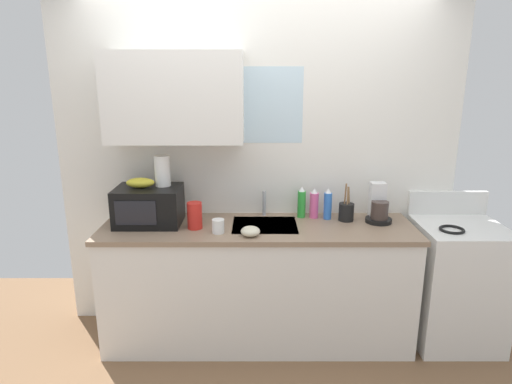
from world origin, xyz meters
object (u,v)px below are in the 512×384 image
object	(u,v)px
stove_range	(453,282)
cereal_canister	(193,216)
microwave	(147,206)
banana_bunch	(138,183)
dish_soap_bottle_pink	(312,204)
mug_white	(216,226)
small_bowl	(249,231)
paper_towel_roll	(160,171)
dish_soap_bottle_green	(300,203)
dish_soap_bottle_blue	(326,205)
utensil_crock	(344,211)
coffee_maker	(376,207)

from	to	relation	value
stove_range	cereal_canister	world-z (taller)	cereal_canister
stove_range	microwave	xyz separation A→B (m)	(-2.24, 0.04, 0.58)
banana_bunch	dish_soap_bottle_pink	bearing A→B (deg)	6.30
mug_white	small_bowl	world-z (taller)	mug_white
paper_towel_roll	dish_soap_bottle_pink	bearing A→B (deg)	4.58
dish_soap_bottle_pink	small_bowl	bearing A→B (deg)	-140.56
banana_bunch	dish_soap_bottle_green	size ratio (longest dim) A/B	0.85
dish_soap_bottle_blue	utensil_crock	bearing A→B (deg)	-16.28
dish_soap_bottle_blue	small_bowl	world-z (taller)	dish_soap_bottle_blue
stove_range	microwave	size ratio (longest dim) A/B	2.35
small_bowl	dish_soap_bottle_pink	bearing A→B (deg)	39.44
coffee_maker	dish_soap_bottle_pink	world-z (taller)	coffee_maker
dish_soap_bottle_pink	small_bowl	world-z (taller)	dish_soap_bottle_pink
utensil_crock	mug_white	bearing A→B (deg)	-164.27
microwave	mug_white	xyz separation A→B (m)	(0.51, -0.19, -0.09)
stove_range	dish_soap_bottle_green	xyz separation A→B (m)	(-1.13, 0.20, 0.55)
stove_range	mug_white	world-z (taller)	stove_range
banana_bunch	coffee_maker	xyz separation A→B (m)	(1.71, 0.06, -0.20)
dish_soap_bottle_pink	dish_soap_bottle_green	bearing A→B (deg)	171.49
dish_soap_bottle_green	mug_white	world-z (taller)	dish_soap_bottle_green
paper_towel_roll	dish_soap_bottle_pink	distance (m)	1.14
dish_soap_bottle_pink	cereal_canister	bearing A→B (deg)	-164.56
banana_bunch	cereal_canister	xyz separation A→B (m)	(0.39, -0.10, -0.21)
paper_towel_roll	dish_soap_bottle_pink	xyz separation A→B (m)	(1.10, 0.09, -0.27)
cereal_canister	paper_towel_roll	bearing A→B (deg)	147.99
dish_soap_bottle_green	dish_soap_bottle_pink	bearing A→B (deg)	-8.51
banana_bunch	dish_soap_bottle_green	world-z (taller)	banana_bunch
stove_range	utensil_crock	size ratio (longest dim) A/B	3.84
stove_range	mug_white	xyz separation A→B (m)	(-1.73, -0.14, 0.49)
stove_range	dish_soap_bottle_green	bearing A→B (deg)	170.05
stove_range	banana_bunch	world-z (taller)	banana_bunch
banana_bunch	small_bowl	distance (m)	0.86
coffee_maker	banana_bunch	bearing A→B (deg)	-178.05
microwave	cereal_canister	world-z (taller)	microwave
paper_towel_roll	dish_soap_bottle_green	distance (m)	1.05
coffee_maker	small_bowl	distance (m)	0.98
small_bowl	microwave	bearing A→B (deg)	161.23
microwave	paper_towel_roll	size ratio (longest dim) A/B	2.09
cereal_canister	microwave	bearing A→B (deg)	163.87
microwave	coffee_maker	xyz separation A→B (m)	(1.66, 0.06, -0.03)
dish_soap_bottle_blue	cereal_canister	xyz separation A→B (m)	(-0.96, -0.21, -0.02)
mug_white	microwave	bearing A→B (deg)	159.76
stove_range	banana_bunch	distance (m)	2.41
stove_range	dish_soap_bottle_pink	distance (m)	1.19
paper_towel_roll	small_bowl	size ratio (longest dim) A/B	1.69
mug_white	small_bowl	size ratio (longest dim) A/B	0.73
small_bowl	utensil_crock	bearing A→B (deg)	24.49
microwave	small_bowl	size ratio (longest dim) A/B	3.54
microwave	paper_towel_roll	distance (m)	0.27
microwave	paper_towel_roll	bearing A→B (deg)	27.17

